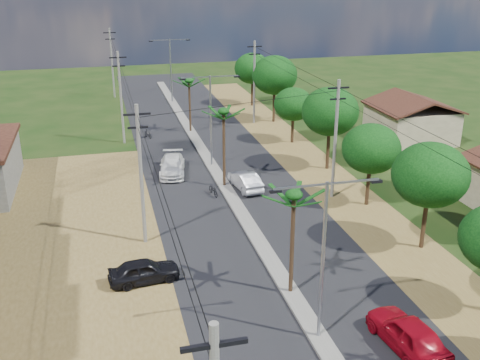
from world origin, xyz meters
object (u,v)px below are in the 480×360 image
(car_white_far, at_px, (172,166))
(car_silver_mid, at_px, (245,181))
(moto_rider_east, at_px, (410,340))
(car_red_near, at_px, (408,334))
(car_parked_dark, at_px, (144,271))

(car_white_far, bearing_deg, car_silver_mid, -33.82)
(car_white_far, height_order, moto_rider_east, car_white_far)
(car_silver_mid, height_order, moto_rider_east, car_silver_mid)
(car_red_near, height_order, car_parked_dark, car_red_near)
(car_red_near, bearing_deg, car_silver_mid, -90.53)
(car_red_near, xyz_separation_m, car_parked_dark, (-11.18, 8.87, -0.13))
(car_red_near, height_order, car_white_far, car_red_near)
(car_parked_dark, distance_m, moto_rider_east, 14.37)
(car_parked_dark, height_order, moto_rider_east, car_parked_dark)
(car_silver_mid, bearing_deg, moto_rider_east, 89.51)
(car_red_near, bearing_deg, moto_rider_east, -164.58)
(car_red_near, bearing_deg, car_white_far, -80.69)
(car_white_far, bearing_deg, car_parked_dark, -93.54)
(car_parked_dark, bearing_deg, car_red_near, -134.54)
(car_silver_mid, distance_m, car_white_far, 7.00)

